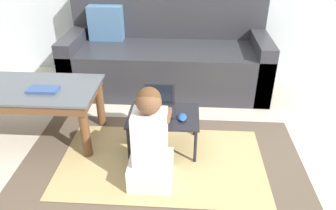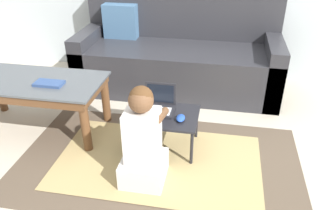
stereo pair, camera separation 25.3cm
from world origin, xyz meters
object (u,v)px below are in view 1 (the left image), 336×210
object	(u,v)px
laptop_desk	(164,118)
couch	(166,58)
computer_mouse	(182,117)
book_on_table	(43,90)
laptop	(159,107)
coffee_table	(26,95)
person_seated	(150,144)

from	to	relation	value
laptop_desk	couch	bearing A→B (deg)	93.01
computer_mouse	book_on_table	distance (m)	1.08
couch	laptop	size ratio (longest dim) A/B	8.48
couch	laptop	world-z (taller)	couch
coffee_table	person_seated	xyz separation A→B (m)	(1.05, -0.47, -0.08)
person_seated	couch	bearing A→B (deg)	90.05
laptop	computer_mouse	bearing A→B (deg)	-30.39
computer_mouse	book_on_table	xyz separation A→B (m)	(-1.07, 0.07, 0.16)
computer_mouse	person_seated	size ratio (longest dim) A/B	0.15
computer_mouse	person_seated	bearing A→B (deg)	-121.21
computer_mouse	book_on_table	bearing A→B (deg)	176.02
laptop_desk	coffee_table	bearing A→B (deg)	175.88
computer_mouse	book_on_table	size ratio (longest dim) A/B	0.47
laptop	person_seated	xyz separation A→B (m)	(-0.02, -0.45, -0.03)
person_seated	book_on_table	distance (m)	0.97
couch	book_on_table	size ratio (longest dim) A/B	9.09
computer_mouse	laptop	bearing A→B (deg)	149.61
couch	coffee_table	world-z (taller)	couch
book_on_table	couch	bearing A→B (deg)	52.32
laptop_desk	laptop	distance (m)	0.10
laptop_desk	computer_mouse	size ratio (longest dim) A/B	5.14
coffee_table	laptop	xyz separation A→B (m)	(1.06, -0.02, -0.06)
coffee_table	book_on_table	world-z (taller)	book_on_table
couch	person_seated	world-z (taller)	couch
couch	laptop_desk	xyz separation A→B (m)	(0.06, -1.14, -0.05)
laptop_desk	computer_mouse	bearing A→B (deg)	-20.00
couch	book_on_table	xyz separation A→B (m)	(-0.86, -1.12, 0.16)
computer_mouse	person_seated	world-z (taller)	person_seated
couch	person_seated	size ratio (longest dim) A/B	2.83
coffee_table	laptop	size ratio (longest dim) A/B	4.75
computer_mouse	person_seated	xyz separation A→B (m)	(-0.20, -0.34, -0.01)
laptop	coffee_table	bearing A→B (deg)	178.82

